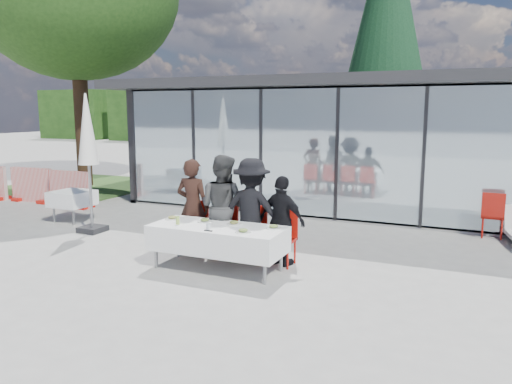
# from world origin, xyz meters

# --- Properties ---
(ground) EXTENTS (90.00, 90.00, 0.00)m
(ground) POSITION_xyz_m (0.00, 0.00, 0.00)
(ground) COLOR #A09E97
(ground) RESTS_ON ground
(pavilion) EXTENTS (14.80, 8.80, 3.44)m
(pavilion) POSITION_xyz_m (2.00, 8.16, 2.15)
(pavilion) COLOR gray
(pavilion) RESTS_ON ground
(treeline) EXTENTS (62.50, 2.00, 4.40)m
(treeline) POSITION_xyz_m (-2.00, 28.00, 2.20)
(treeline) COLOR #1B3C13
(treeline) RESTS_ON ground
(dining_table) EXTENTS (2.26, 0.96, 0.75)m
(dining_table) POSITION_xyz_m (0.17, -0.32, 0.54)
(dining_table) COLOR white
(dining_table) RESTS_ON ground
(diner_a) EXTENTS (0.67, 0.67, 1.78)m
(diner_a) POSITION_xyz_m (-0.71, 0.36, 0.89)
(diner_a) COLOR #321C16
(diner_a) RESTS_ON ground
(diner_chair_a) EXTENTS (0.44, 0.44, 0.97)m
(diner_chair_a) POSITION_xyz_m (-0.71, 0.43, 0.54)
(diner_chair_a) COLOR #AD130B
(diner_chair_a) RESTS_ON ground
(diner_b) EXTENTS (1.01, 1.01, 1.87)m
(diner_b) POSITION_xyz_m (-0.09, 0.36, 0.94)
(diner_b) COLOR #444444
(diner_b) RESTS_ON ground
(diner_chair_b) EXTENTS (0.44, 0.44, 0.97)m
(diner_chair_b) POSITION_xyz_m (-0.09, 0.43, 0.54)
(diner_chair_b) COLOR #AD130B
(diner_chair_b) RESTS_ON ground
(diner_c) EXTENTS (1.27, 1.27, 1.83)m
(diner_c) POSITION_xyz_m (0.49, 0.36, 0.92)
(diner_c) COLOR black
(diner_c) RESTS_ON ground
(diner_chair_c) EXTENTS (0.44, 0.44, 0.97)m
(diner_chair_c) POSITION_xyz_m (0.49, 0.43, 0.54)
(diner_chair_c) COLOR #AD130B
(diner_chair_c) RESTS_ON ground
(diner_d) EXTENTS (1.12, 1.12, 1.55)m
(diner_d) POSITION_xyz_m (1.06, 0.36, 0.78)
(diner_d) COLOR black
(diner_d) RESTS_ON ground
(diner_chair_d) EXTENTS (0.44, 0.44, 0.97)m
(diner_chair_d) POSITION_xyz_m (1.06, 0.43, 0.54)
(diner_chair_d) COLOR #AD130B
(diner_chair_d) RESTS_ON ground
(plate_a) EXTENTS (0.25, 0.25, 0.07)m
(plate_a) POSITION_xyz_m (-0.79, -0.20, 0.78)
(plate_a) COLOR white
(plate_a) RESTS_ON dining_table
(plate_b) EXTENTS (0.25, 0.25, 0.07)m
(plate_b) POSITION_xyz_m (-0.17, -0.14, 0.78)
(plate_b) COLOR white
(plate_b) RESTS_ON dining_table
(plate_c) EXTENTS (0.25, 0.25, 0.07)m
(plate_c) POSITION_xyz_m (0.38, -0.11, 0.78)
(plate_c) COLOR white
(plate_c) RESTS_ON dining_table
(plate_d) EXTENTS (0.25, 0.25, 0.07)m
(plate_d) POSITION_xyz_m (1.09, -0.11, 0.78)
(plate_d) COLOR white
(plate_d) RESTS_ON dining_table
(plate_extra) EXTENTS (0.25, 0.25, 0.07)m
(plate_extra) POSITION_xyz_m (0.76, -0.55, 0.78)
(plate_extra) COLOR white
(plate_extra) RESTS_ON dining_table
(juice_bottle) EXTENTS (0.06, 0.06, 0.14)m
(juice_bottle) POSITION_xyz_m (-0.50, -0.48, 0.82)
(juice_bottle) COLOR #97B94D
(juice_bottle) RESTS_ON dining_table
(drinking_glasses) EXTENTS (0.07, 0.07, 0.10)m
(drinking_glasses) POSITION_xyz_m (0.15, -0.60, 0.80)
(drinking_glasses) COLOR silver
(drinking_glasses) RESTS_ON dining_table
(folded_eyeglasses) EXTENTS (0.14, 0.03, 0.01)m
(folded_eyeglasses) POSITION_xyz_m (0.21, -0.69, 0.76)
(folded_eyeglasses) COLOR black
(folded_eyeglasses) RESTS_ON dining_table
(spare_table_left) EXTENTS (0.86, 0.86, 0.74)m
(spare_table_left) POSITION_xyz_m (-4.75, 1.50, 0.55)
(spare_table_left) COLOR white
(spare_table_left) RESTS_ON ground
(spare_chair_b) EXTENTS (0.46, 0.46, 0.97)m
(spare_chair_b) POSITION_xyz_m (4.42, 3.82, 0.54)
(spare_chair_b) COLOR #AD130B
(spare_chair_b) RESTS_ON ground
(market_umbrella) EXTENTS (0.50, 0.50, 3.00)m
(market_umbrella) POSITION_xyz_m (-3.60, 0.88, 2.02)
(market_umbrella) COLOR black
(market_umbrella) RESTS_ON ground
(conifer_tree) EXTENTS (4.00, 4.00, 10.50)m
(conifer_tree) POSITION_xyz_m (0.50, 13.00, 5.99)
(conifer_tree) COLOR #382316
(conifer_tree) RESTS_ON ground
(grass_patch) EXTENTS (5.00, 5.00, 0.02)m
(grass_patch) POSITION_xyz_m (-8.50, 6.00, 0.01)
(grass_patch) COLOR #385926
(grass_patch) RESTS_ON ground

